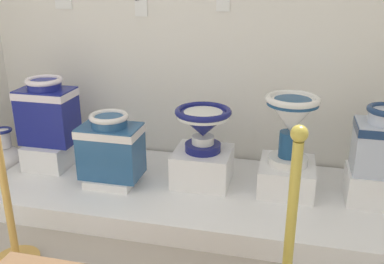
% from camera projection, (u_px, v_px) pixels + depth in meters
% --- Properties ---
extents(display_platform, '(2.77, 1.02, 0.14)m').
position_uv_depth(display_platform, '(198.00, 195.00, 2.88)').
color(display_platform, white).
rests_on(display_platform, ground_plane).
extents(plinth_block_central_ornate, '(0.30, 0.38, 0.18)m').
position_uv_depth(plinth_block_central_ornate, '(53.00, 153.00, 3.16)').
color(plinth_block_central_ornate, white).
rests_on(plinth_block_central_ornate, display_platform).
extents(antique_toilet_central_ornate, '(0.39, 0.26, 0.47)m').
position_uv_depth(antique_toilet_central_ornate, '(47.00, 110.00, 3.04)').
color(antique_toilet_central_ornate, navy).
rests_on(antique_toilet_central_ornate, plinth_block_central_ornate).
extents(plinth_block_slender_white, '(0.31, 0.30, 0.05)m').
position_uv_depth(plinth_block_slender_white, '(113.00, 178.00, 2.90)').
color(plinth_block_slender_white, white).
rests_on(plinth_block_slender_white, display_platform).
extents(antique_toilet_slender_white, '(0.40, 0.27, 0.43)m').
position_uv_depth(antique_toilet_slender_white, '(111.00, 145.00, 2.82)').
color(antique_toilet_slender_white, '#285686').
rests_on(antique_toilet_slender_white, plinth_block_slender_white).
extents(plinth_block_rightmost, '(0.37, 0.36, 0.23)m').
position_uv_depth(plinth_block_rightmost, '(203.00, 166.00, 2.88)').
color(plinth_block_rightmost, white).
rests_on(plinth_block_rightmost, display_platform).
extents(antique_toilet_rightmost, '(0.37, 0.37, 0.29)m').
position_uv_depth(antique_toilet_rightmost, '(203.00, 123.00, 2.77)').
color(antique_toilet_rightmost, navy).
rests_on(antique_toilet_rightmost, plinth_block_rightmost).
extents(plinth_block_leftmost, '(0.35, 0.39, 0.19)m').
position_uv_depth(plinth_block_leftmost, '(286.00, 176.00, 2.78)').
color(plinth_block_leftmost, white).
rests_on(plinth_block_leftmost, display_platform).
extents(antique_toilet_leftmost, '(0.34, 0.34, 0.45)m').
position_uv_depth(antique_toilet_leftmost, '(291.00, 119.00, 2.64)').
color(antique_toilet_leftmost, white).
rests_on(antique_toilet_leftmost, plinth_block_leftmost).
extents(plinth_block_tall_cobalt, '(0.34, 0.29, 0.20)m').
position_uv_depth(plinth_block_tall_cobalt, '(375.00, 187.00, 2.63)').
color(plinth_block_tall_cobalt, white).
rests_on(plinth_block_tall_cobalt, display_platform).
extents(antique_toilet_tall_cobalt, '(0.32, 0.26, 0.41)m').
position_uv_depth(antique_toilet_tall_cobalt, '(383.00, 140.00, 2.53)').
color(antique_toilet_tall_cobalt, silver).
rests_on(antique_toilet_tall_cobalt, plinth_block_tall_cobalt).
extents(info_placard_second, '(0.09, 0.01, 0.15)m').
position_uv_depth(info_placard_second, '(141.00, 5.00, 3.06)').
color(info_placard_second, white).
extents(decorative_vase_companion, '(0.26, 0.26, 0.38)m').
position_uv_depth(decorative_vase_companion, '(7.00, 157.00, 3.27)').
color(decorative_vase_companion, navy).
rests_on(decorative_vase_companion, ground_plane).
extents(stanchion_post_near_left, '(0.24, 0.24, 1.00)m').
position_uv_depth(stanchion_post_near_left, '(9.00, 212.00, 2.22)').
color(stanchion_post_near_left, gold).
rests_on(stanchion_post_near_left, ground_plane).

